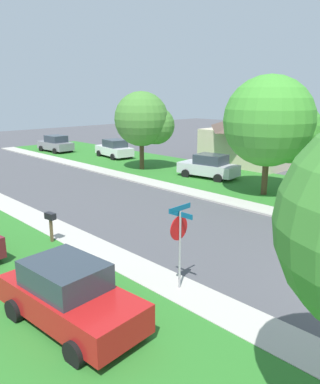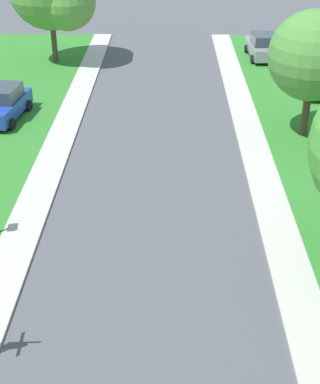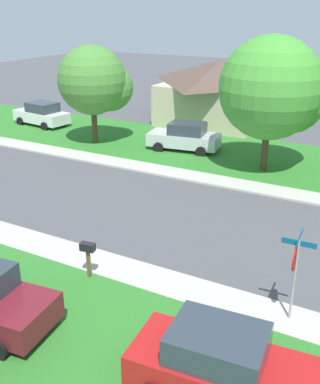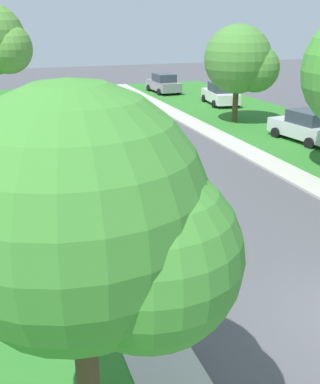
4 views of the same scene
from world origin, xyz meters
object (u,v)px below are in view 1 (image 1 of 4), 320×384
Objects in this scene: car_silver_kerbside_mid at (209,167)px; tree_across_right at (145,121)px; house_right_setback at (260,136)px; mailbox at (51,220)px; tree_sidewalk_mid at (274,124)px; car_grey_across_road at (56,144)px; stop_sign_far_corner at (179,233)px; car_white_driveway_right at (114,149)px; car_red_near_corner at (70,295)px.

tree_across_right is at bearing 101.92° from car_silver_kerbside_mid.
mailbox is (-22.66, -4.50, -1.37)m from house_right_setback.
tree_sidewalk_mid reaches higher than mailbox.
house_right_setback is (9.90, -18.03, 1.50)m from car_grey_across_road.
stop_sign_far_corner is 6.39m from mailbox.
car_white_driveway_right is 0.73× the size of tree_across_right.
tree_across_right reaches higher than house_right_setback.
car_red_near_corner is 3.38× the size of mailbox.
tree_across_right is at bearing -88.30° from car_grey_across_road.
car_silver_kerbside_mid reaches higher than mailbox.
house_right_setback reaches higher than car_silver_kerbside_mid.
car_red_near_corner is 0.63× the size of tree_sidewalk_mid.
car_silver_kerbside_mid is at bearing 28.14° from car_red_near_corner.
stop_sign_far_corner is 0.63× the size of car_grey_across_road.
car_silver_kerbside_mid is 19.18m from car_grey_across_road.
tree_across_right is at bearing 51.27° from stop_sign_far_corner.
car_grey_across_road is 0.71× the size of tree_across_right.
tree_across_right is (12.21, 15.22, 2.02)m from stop_sign_far_corner.
mailbox is (-13.16, -8.96, -2.89)m from tree_across_right.
stop_sign_far_corner reaches higher than mailbox.
mailbox is at bearing 65.99° from car_red_near_corner.
tree_sidewalk_mid is at bearing -144.71° from house_right_setback.
house_right_setback is (21.70, 10.76, 0.49)m from stop_sign_far_corner.
car_grey_across_road is at bearing 94.70° from car_silver_kerbside_mid.
tree_sidewalk_mid is at bearing 12.34° from car_red_near_corner.
tree_across_right is at bearing 42.89° from car_red_near_corner.
car_grey_across_road is at bearing 118.77° from house_right_setback.
car_white_driveway_right is 0.64× the size of tree_sidewalk_mid.
house_right_setback is at bearing 26.37° from stop_sign_far_corner.
car_silver_kerbside_mid is 6.42m from tree_across_right.
tree_sidewalk_mid reaches higher than stop_sign_far_corner.
car_red_near_corner is 6.10m from mailbox.
house_right_setback is (9.50, -4.46, -1.53)m from tree_across_right.
car_red_near_corner is (-3.43, 0.69, -1.01)m from stop_sign_far_corner.
car_red_near_corner is at bearing -114.01° from mailbox.
car_silver_kerbside_mid is 1.03× the size of car_grey_across_road.
car_white_driveway_right is 0.50× the size of house_right_setback.
house_right_setback is at bearing -25.15° from tree_across_right.
car_grey_across_road is at bearing 61.53° from car_red_near_corner.
car_red_near_corner and car_silver_kerbside_mid have the same top height.
tree_across_right is (15.64, 14.53, 3.03)m from car_red_near_corner.
house_right_setback is 23.14m from mailbox.
car_grey_across_road is 0.62× the size of tree_sidewalk_mid.
stop_sign_far_corner is 31.13m from car_grey_across_road.
tree_sidewalk_mid reaches higher than car_red_near_corner.
stop_sign_far_corner is 3.64m from car_red_near_corner.
house_right_setback is at bearing -61.23° from car_grey_across_road.
tree_sidewalk_mid is at bearing 18.53° from stop_sign_far_corner.
house_right_setback is (7.72, -10.88, 1.50)m from car_white_driveway_right.
house_right_setback reaches higher than stop_sign_far_corner.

